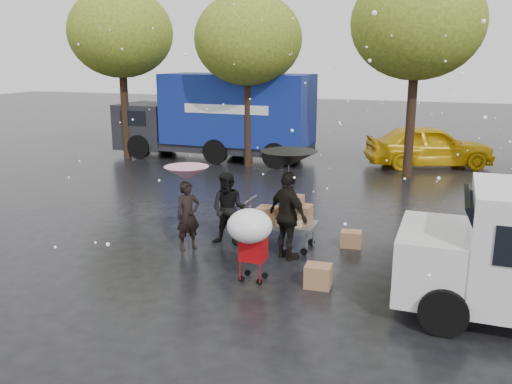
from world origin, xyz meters
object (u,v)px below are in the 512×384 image
(person_pink, at_px, (188,216))
(blue_truck, at_px, (219,117))
(yellow_taxi, at_px, (429,146))
(shopping_cart, at_px, (250,230))
(person_black, at_px, (288,216))
(vendor_cart, at_px, (286,217))

(person_pink, distance_m, blue_truck, 11.08)
(blue_truck, xyz_separation_m, yellow_taxi, (8.32, 1.26, -0.94))
(shopping_cart, bearing_deg, person_black, 79.20)
(shopping_cart, xyz_separation_m, yellow_taxi, (2.54, 12.92, -0.24))
(person_black, relative_size, shopping_cart, 1.29)
(shopping_cart, xyz_separation_m, blue_truck, (-5.78, 11.65, 0.69))
(person_pink, bearing_deg, person_black, -47.43)
(person_pink, bearing_deg, vendor_cart, -30.09)
(person_pink, xyz_separation_m, blue_truck, (-3.82, 10.35, 0.99))
(vendor_cart, bearing_deg, person_pink, -158.02)
(person_pink, bearing_deg, blue_truck, 58.19)
(person_black, xyz_separation_m, yellow_taxi, (2.25, 11.43, -0.13))
(blue_truck, distance_m, yellow_taxi, 8.47)
(person_pink, xyz_separation_m, person_black, (2.25, 0.18, 0.17))
(person_pink, distance_m, shopping_cart, 2.37)
(yellow_taxi, bearing_deg, person_pink, 137.38)
(blue_truck, bearing_deg, yellow_taxi, 8.64)
(blue_truck, bearing_deg, person_black, -59.18)
(person_pink, xyz_separation_m, yellow_taxi, (4.50, 11.61, 0.05))
(yellow_taxi, bearing_deg, vendor_cart, 145.56)
(person_black, xyz_separation_m, blue_truck, (-6.07, 10.17, 0.81))
(person_black, relative_size, blue_truck, 0.23)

